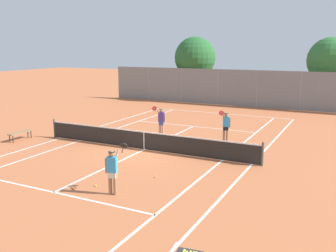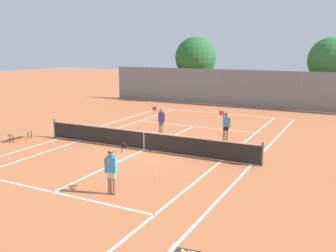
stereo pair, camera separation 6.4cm
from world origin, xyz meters
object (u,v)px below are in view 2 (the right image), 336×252
(loose_tennis_ball_2, at_px, (207,147))
(courtside_bench, at_px, (21,133))
(tennis_net, at_px, (144,140))
(tree_behind_left, at_px, (195,58))
(tree_behind_right, at_px, (332,62))
(player_far_right, at_px, (226,125))
(loose_tennis_ball_1, at_px, (155,177))
(player_far_left, at_px, (161,120))
(player_near_side, at_px, (112,169))
(loose_tennis_ball_0, at_px, (95,185))

(loose_tennis_ball_2, xyz_separation_m, courtside_bench, (-9.90, -3.21, 0.38))
(tennis_net, height_order, tree_behind_left, tree_behind_left)
(tennis_net, relative_size, courtside_bench, 8.00)
(loose_tennis_ball_2, height_order, tree_behind_right, tree_behind_right)
(tennis_net, xyz_separation_m, player_far_right, (3.12, 3.55, 0.42))
(player_far_right, xyz_separation_m, loose_tennis_ball_1, (-0.63, -6.93, -0.89))
(loose_tennis_ball_2, bearing_deg, tennis_net, -145.48)
(player_far_left, height_order, tree_behind_right, tree_behind_right)
(player_far_left, height_order, loose_tennis_ball_1, player_far_left)
(player_near_side, distance_m, courtside_bench, 10.13)
(loose_tennis_ball_1, height_order, tree_behind_right, tree_behind_right)
(player_far_left, xyz_separation_m, tree_behind_right, (8.01, 15.51, 2.96))
(tennis_net, relative_size, player_near_side, 6.76)
(loose_tennis_ball_1, relative_size, tree_behind_left, 0.01)
(courtside_bench, relative_size, tree_behind_left, 0.25)
(tennis_net, distance_m, loose_tennis_ball_2, 3.32)
(player_near_side, distance_m, loose_tennis_ball_2, 7.54)
(loose_tennis_ball_1, bearing_deg, tree_behind_left, 108.92)
(player_far_right, bearing_deg, loose_tennis_ball_2, -103.90)
(player_near_side, distance_m, player_far_right, 9.21)
(player_near_side, bearing_deg, player_far_left, 107.12)
(player_far_right, bearing_deg, tennis_net, -131.34)
(player_near_side, height_order, tree_behind_right, tree_behind_right)
(loose_tennis_ball_2, xyz_separation_m, tree_behind_right, (4.57, 16.92, 3.86))
(player_near_side, height_order, courtside_bench, player_near_side)
(tennis_net, distance_m, player_far_right, 4.75)
(player_near_side, bearing_deg, courtside_bench, 155.25)
(player_far_left, relative_size, courtside_bench, 1.18)
(player_near_side, bearing_deg, tree_behind_left, 106.16)
(player_far_left, relative_size, loose_tennis_ball_0, 26.88)
(tennis_net, relative_size, player_far_left, 6.76)
(player_far_left, xyz_separation_m, tree_behind_left, (-4.14, 14.84, 3.12))
(tree_behind_right, bearing_deg, player_near_side, -102.23)
(player_far_left, distance_m, tree_behind_left, 15.72)
(tennis_net, xyz_separation_m, player_near_side, (1.99, -5.59, 0.42))
(tennis_net, height_order, loose_tennis_ball_0, tennis_net)
(tennis_net, relative_size, tree_behind_left, 1.96)
(player_near_side, bearing_deg, tennis_net, 109.64)
(courtside_bench, bearing_deg, tree_behind_right, 54.28)
(player_near_side, height_order, player_far_right, same)
(player_near_side, relative_size, tree_behind_left, 0.29)
(loose_tennis_ball_2, distance_m, courtside_bench, 10.42)
(loose_tennis_ball_1, height_order, loose_tennis_ball_2, same)
(tennis_net, distance_m, courtside_bench, 7.32)
(tennis_net, bearing_deg, tree_behind_right, 68.82)
(loose_tennis_ball_0, relative_size, tree_behind_right, 0.01)
(player_far_right, relative_size, loose_tennis_ball_1, 26.88)
(loose_tennis_ball_1, bearing_deg, courtside_bench, 168.14)
(tree_behind_left, xyz_separation_m, tree_behind_right, (12.14, 0.68, -0.15))
(courtside_bench, relative_size, tree_behind_right, 0.25)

